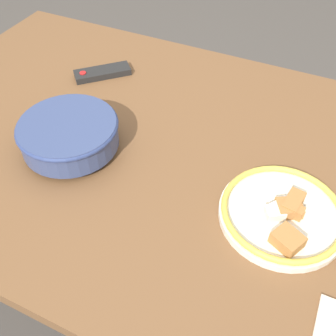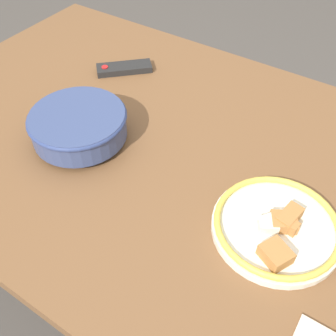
# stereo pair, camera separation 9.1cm
# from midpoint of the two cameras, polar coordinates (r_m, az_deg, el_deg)

# --- Properties ---
(ground_plane) EXTENTS (8.00, 8.00, 0.00)m
(ground_plane) POSITION_cam_midpoint_polar(r_m,az_deg,el_deg) (1.65, -2.61, -16.30)
(ground_plane) COLOR #4C4742
(dining_table) EXTENTS (1.57, 1.01, 0.76)m
(dining_table) POSITION_cam_midpoint_polar(r_m,az_deg,el_deg) (1.09, -3.80, 0.55)
(dining_table) COLOR brown
(dining_table) RESTS_ON ground_plane
(noodle_bowl) EXTENTS (0.25, 0.25, 0.08)m
(noodle_bowl) POSITION_cam_midpoint_polar(r_m,az_deg,el_deg) (1.03, -16.65, 4.65)
(noodle_bowl) COLOR #384775
(noodle_bowl) RESTS_ON dining_table
(food_plate) EXTENTS (0.28, 0.28, 0.05)m
(food_plate) POSITION_cam_midpoint_polar(r_m,az_deg,el_deg) (0.88, 13.46, -6.61)
(food_plate) COLOR silver
(food_plate) RESTS_ON dining_table
(tv_remote) EXTENTS (0.17, 0.16, 0.02)m
(tv_remote) POSITION_cam_midpoint_polar(r_m,az_deg,el_deg) (1.31, -11.54, 13.35)
(tv_remote) COLOR black
(tv_remote) RESTS_ON dining_table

